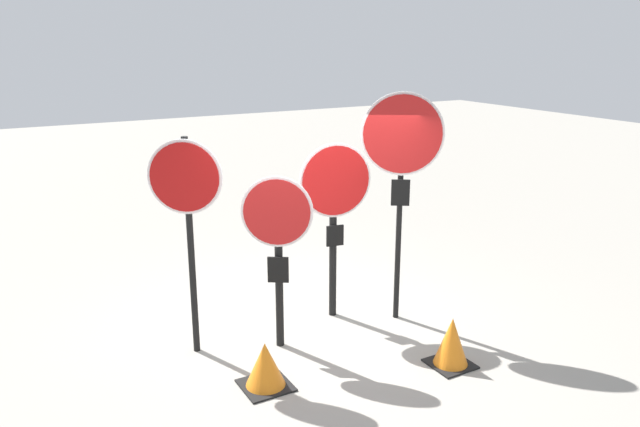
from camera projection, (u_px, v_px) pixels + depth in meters
ground_plane at (307, 331)px, 7.34m from camera, size 40.00×40.00×0.00m
stop_sign_0 at (187, 200)px, 6.38m from camera, size 0.66×0.45×2.38m
stop_sign_1 at (278, 233)px, 6.60m from camera, size 0.66×0.43×1.96m
stop_sign_2 at (335, 200)px, 7.32m from camera, size 0.87×0.21×2.17m
stop_sign_3 at (402, 154)px, 7.10m from camera, size 0.82×0.53×2.76m
traffic_cone_0 at (265, 365)px, 6.13m from camera, size 0.48×0.48×0.47m
traffic_cone_1 at (452, 342)px, 6.52m from camera, size 0.44×0.44×0.54m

